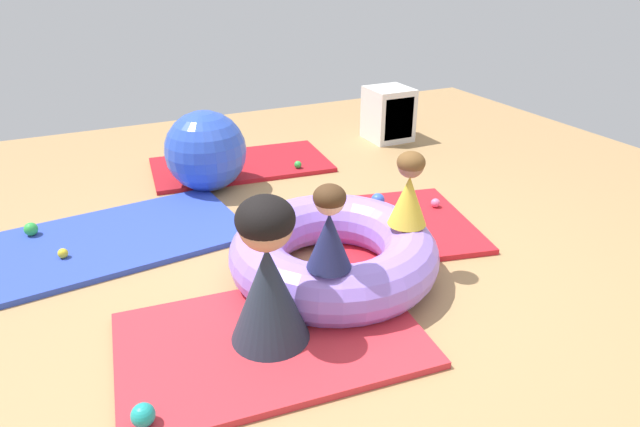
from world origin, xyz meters
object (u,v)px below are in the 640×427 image
play_ball_blue (378,200)px  child_in_navy (329,228)px  play_ball_yellow (63,253)px  exercise_ball_large (206,151)px  adult_seated (268,273)px  play_ball_green_second (31,229)px  inflatable_cushion (334,253)px  play_ball_red (199,166)px  child_in_yellow (409,190)px  storage_cube (390,114)px  play_ball_orange (407,214)px  play_ball_pink (435,203)px  play_ball_green (298,165)px  play_ball_teal (143,415)px

play_ball_blue → child_in_navy: bearing=-131.4°
play_ball_yellow → exercise_ball_large: size_ratio=0.10×
adult_seated → play_ball_green_second: size_ratio=8.47×
inflatable_cushion → play_ball_red: 2.10m
child_in_yellow → adult_seated: bearing=2.1°
play_ball_blue → storage_cube: storage_cube is taller
child_in_yellow → play_ball_red: size_ratio=4.34×
storage_cube → inflatable_cushion: bearing=-128.7°
child_in_navy → play_ball_green_second: (-1.49, 1.75, -0.49)m
play_ball_orange → storage_cube: bearing=62.0°
play_ball_yellow → play_ball_orange: size_ratio=0.64×
inflatable_cushion → child_in_yellow: (0.43, -0.14, 0.40)m
exercise_ball_large → play_ball_blue: bearing=-43.3°
child_in_yellow → exercise_ball_large: child_in_yellow is taller
exercise_ball_large → storage_cube: bearing=13.3°
play_ball_pink → child_in_yellow: bearing=-138.0°
inflatable_cushion → child_in_navy: size_ratio=2.75×
inflatable_cushion → play_ball_red: size_ratio=12.08×
play_ball_green → play_ball_blue: bearing=-77.5°
play_ball_red → play_ball_pink: size_ratio=1.50×
play_ball_green → play_ball_pink: bearing=-63.1°
inflatable_cushion → exercise_ball_large: bearing=100.8°
child_in_yellow → play_ball_orange: bearing=-139.9°
play_ball_green → child_in_yellow: bearing=-92.6°
adult_seated → child_in_navy: bearing=-5.7°
play_ball_teal → play_ball_blue: bearing=36.0°
adult_seated → storage_cube: adult_seated is taller
play_ball_yellow → play_ball_red: (1.20, 1.16, 0.02)m
play_ball_teal → play_ball_orange: same height
inflatable_cushion → adult_seated: (-0.59, -0.44, 0.26)m
play_ball_blue → play_ball_teal: play_ball_blue is taller
play_ball_green → play_ball_red: play_ball_red is taller
play_ball_yellow → play_ball_green_second: 0.48m
child_in_navy → play_ball_blue: size_ratio=4.30×
play_ball_yellow → play_ball_green_second: size_ratio=0.70×
child_in_navy → exercise_ball_large: child_in_navy is taller
play_ball_green_second → exercise_ball_large: exercise_ball_large is taller
child_in_yellow → play_ball_yellow: child_in_yellow is taller
play_ball_yellow → storage_cube: 3.60m
play_ball_blue → storage_cube: size_ratio=0.20×
play_ball_pink → play_ball_green_second: play_ball_green_second is taller
play_ball_teal → child_in_navy: bearing=19.3°
adult_seated → play_ball_green: 2.50m
adult_seated → play_ball_red: bearing=71.0°
child_in_navy → play_ball_yellow: bearing=169.7°
child_in_yellow → exercise_ball_large: bearing=-82.3°
play_ball_blue → child_in_yellow: bearing=-110.5°
play_ball_blue → exercise_ball_large: exercise_ball_large is taller
play_ball_teal → play_ball_orange: bearing=29.1°
play_ball_blue → play_ball_yellow: size_ratio=1.66×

